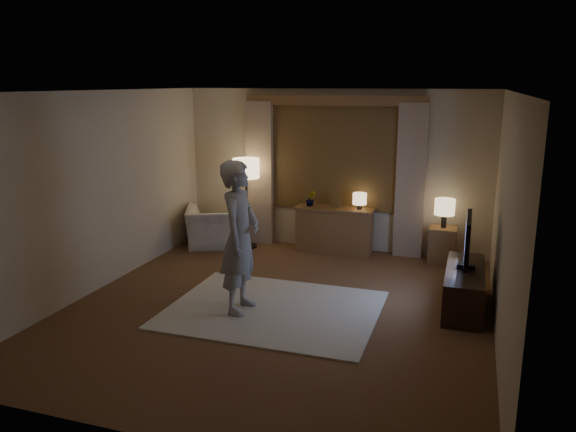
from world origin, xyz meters
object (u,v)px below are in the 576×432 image
at_px(armchair, 218,227).
at_px(sideboard, 334,231).
at_px(side_table, 442,245).
at_px(person, 240,237).
at_px(tv_stand, 464,288).

bearing_deg(armchair, sideboard, 164.60).
relative_size(side_table, person, 0.31).
relative_size(tv_stand, person, 0.77).
bearing_deg(sideboard, armchair, -171.74).
bearing_deg(person, tv_stand, -72.09).
bearing_deg(sideboard, tv_stand, -40.79).
bearing_deg(tv_stand, sideboard, 139.21).
bearing_deg(side_table, armchair, -176.36).
relative_size(sideboard, person, 0.66).
bearing_deg(armchair, person, 97.05).
distance_m(armchair, person, 2.91).
relative_size(sideboard, armchair, 1.17).
xyz_separation_m(sideboard, person, (-0.48, -2.73, 0.58)).
xyz_separation_m(side_table, person, (-2.18, -2.68, 0.65)).
bearing_deg(person, side_table, -41.79).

